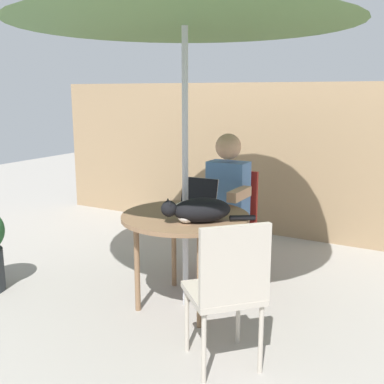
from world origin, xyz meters
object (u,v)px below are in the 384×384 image
laptop (197,199)px  cat (198,211)px  person_seated (224,197)px  chair_empty (228,284)px  chair_occupied (232,212)px  patio_table (185,223)px

laptop → cat: size_ratio=0.57×
person_seated → laptop: size_ratio=3.99×
cat → chair_empty: bearing=-47.1°
person_seated → cat: person_seated is taller
chair_occupied → patio_table: bearing=-90.0°
chair_occupied → laptop: (-0.05, -0.57, 0.24)m
patio_table → cat: bearing=-36.4°
patio_table → laptop: bearing=100.4°
patio_table → laptop: laptop is taller
chair_occupied → chair_empty: same height
person_seated → laptop: (-0.05, -0.41, 0.07)m
patio_table → laptop: size_ratio=3.02×
cat → laptop: bearing=120.1°
chair_empty → cat: 0.71m
laptop → patio_table: bearing=-79.6°
patio_table → chair_occupied: (0.00, 0.83, -0.11)m
person_seated → laptop: bearing=-96.5°
chair_occupied → person_seated: size_ratio=0.73×
person_seated → cat: (0.18, -0.80, 0.09)m
patio_table → chair_occupied: chair_occupied is taller
patio_table → laptop: (-0.05, 0.26, 0.13)m
chair_occupied → cat: size_ratio=1.64×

